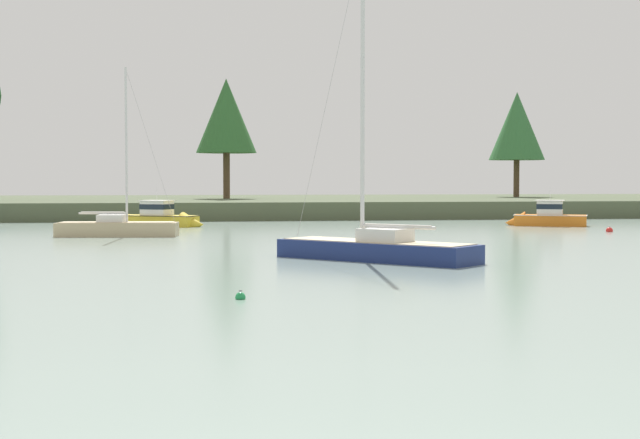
# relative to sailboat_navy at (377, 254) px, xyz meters

# --- Properties ---
(far_shore_bank) EXTENTS (202.58, 43.64, 1.70)m
(far_shore_bank) POSITION_rel_sailboat_navy_xyz_m (-5.82, 64.32, 0.53)
(far_shore_bank) COLOR #4C563D
(far_shore_bank) RESTS_ON ground
(sailboat_navy) EXTENTS (8.78, 9.05, 15.82)m
(sailboat_navy) POSITION_rel_sailboat_navy_xyz_m (0.00, 0.00, 0.00)
(sailboat_navy) COLOR navy
(sailboat_navy) RESTS_ON ground
(sailboat_sand) EXTENTS (8.16, 3.08, 11.87)m
(sailboat_sand) POSITION_rel_sailboat_navy_xyz_m (-13.22, 20.78, -0.06)
(sailboat_sand) COLOR tan
(sailboat_sand) RESTS_ON ground
(cruiser_orange) EXTENTS (6.81, 4.71, 3.92)m
(cruiser_orange) POSITION_rel_sailboat_navy_xyz_m (20.45, 30.14, 0.16)
(cruiser_orange) COLOR orange
(cruiser_orange) RESTS_ON ground
(cruiser_yellow) EXTENTS (7.70, 5.53, 4.09)m
(cruiser_yellow) POSITION_rel_sailboat_navy_xyz_m (-10.30, 33.79, 0.15)
(cruiser_yellow) COLOR gold
(cruiser_yellow) RESTS_ON ground
(mooring_buoy_red) EXTENTS (0.50, 0.50, 0.55)m
(mooring_buoy_red) POSITION_rel_sailboat_navy_xyz_m (21.75, 20.90, -0.23)
(mooring_buoy_red) COLOR red
(mooring_buoy_red) RESTS_ON ground
(mooring_buoy_green) EXTENTS (0.33, 0.33, 0.38)m
(mooring_buoy_green) POSITION_rel_sailboat_navy_xyz_m (-7.25, -13.27, -0.26)
(mooring_buoy_green) COLOR #1E8C47
(mooring_buoy_green) RESTS_ON ground
(shore_tree_center_right) EXTENTS (6.71, 6.71, 12.70)m
(shore_tree_center_right) POSITION_rel_sailboat_navy_xyz_m (31.47, 65.70, 9.93)
(shore_tree_center_right) COLOR brown
(shore_tree_center_right) RESTS_ON far_shore_bank
(shore_tree_right_mid) EXTENTS (6.71, 6.71, 13.27)m
(shore_tree_right_mid) POSITION_rel_sailboat_navy_xyz_m (-3.86, 61.18, 10.49)
(shore_tree_right_mid) COLOR brown
(shore_tree_right_mid) RESTS_ON far_shore_bank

